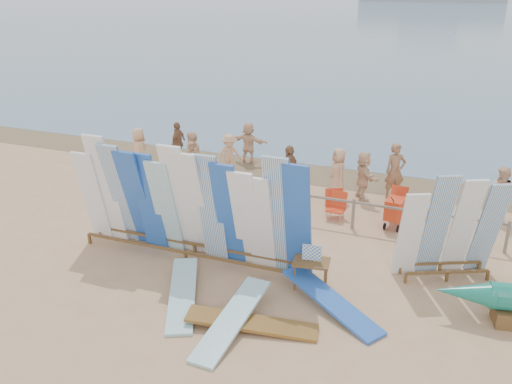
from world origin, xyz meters
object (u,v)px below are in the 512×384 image
at_px(flat_board_b, 232,328).
at_px(beachgoer_8, 502,195).
at_px(beachgoer_4, 290,172).
at_px(beachgoer_2, 192,157).
at_px(beachgoer_0, 139,151).
at_px(beach_chair_right, 335,209).
at_px(beach_chair_left, 336,211).
at_px(stroller, 395,212).
at_px(beachgoer_11, 249,143).
at_px(flat_board_c, 252,328).
at_px(main_surfboard_rack, 188,208).
at_px(beachgoer_7, 395,171).
at_px(flat_board_a, 183,300).
at_px(side_surfboard_rack, 450,230).
at_px(beachgoer_6, 338,172).
at_px(vendor_table, 311,273).
at_px(flat_board_d, 331,309).
at_px(beachgoer_5, 364,175).
at_px(beachgoer_1, 192,164).
at_px(beachgoer_extra_1, 178,143).
at_px(beachgoer_3, 229,155).

relative_size(flat_board_b, beachgoer_8, 1.62).
distance_m(beachgoer_8, beachgoer_4, 6.28).
bearing_deg(beachgoer_2, beachgoer_0, -81.73).
bearing_deg(beach_chair_right, beachgoer_4, 126.90).
bearing_deg(beach_chair_left, beachgoer_4, 155.68).
relative_size(stroller, beachgoer_8, 0.68).
height_order(beach_chair_right, beachgoer_11, beachgoer_11).
relative_size(flat_board_c, beach_chair_right, 3.27).
height_order(beachgoer_4, beachgoer_2, beachgoer_4).
xyz_separation_m(main_surfboard_rack, beachgoer_7, (4.14, 6.07, -0.48)).
relative_size(beachgoer_0, beachgoer_7, 0.91).
xyz_separation_m(flat_board_a, beachgoer_7, (3.38, 7.84, 0.92)).
relative_size(side_surfboard_rack, flat_board_c, 1.00).
xyz_separation_m(flat_board_b, beachgoer_6, (0.22, 7.86, 0.82)).
relative_size(flat_board_b, beachgoer_2, 1.51).
bearing_deg(beach_chair_right, beachgoer_11, 112.54).
xyz_separation_m(beachgoer_0, beachgoer_2, (2.22, -0.13, 0.05)).
xyz_separation_m(vendor_table, flat_board_d, (0.67, -0.70, -0.36)).
height_order(flat_board_c, beachgoer_5, beachgoer_5).
distance_m(beachgoer_4, beachgoer_1, 3.42).
height_order(flat_board_a, beach_chair_left, beach_chair_left).
relative_size(flat_board_c, beachgoer_1, 1.72).
bearing_deg(beachgoer_6, beachgoer_2, -115.85).
xyz_separation_m(flat_board_c, beachgoer_extra_1, (-6.67, 8.82, 0.81)).
bearing_deg(main_surfboard_rack, beachgoer_3, 104.73).
relative_size(beachgoer_8, beachgoer_2, 0.94).
bearing_deg(beachgoer_11, beachgoer_5, 165.28).
distance_m(beachgoer_3, beachgoer_7, 5.81).
distance_m(stroller, beachgoer_3, 6.56).
relative_size(beach_chair_left, beachgoer_6, 0.49).
xyz_separation_m(flat_board_a, beach_chair_left, (2.06, 5.56, 0.23)).
bearing_deg(vendor_table, stroller, 64.14).
height_order(main_surfboard_rack, vendor_table, main_surfboard_rack).
relative_size(flat_board_b, beach_chair_left, 3.39).
relative_size(beachgoer_5, beachgoer_1, 1.01).
relative_size(beachgoer_2, beachgoer_6, 1.09).
distance_m(beachgoer_5, beachgoer_11, 5.27).
height_order(flat_board_c, beach_chair_left, beach_chair_left).
distance_m(main_surfboard_rack, beachgoer_0, 7.08).
xyz_separation_m(flat_board_a, beachgoer_5, (2.46, 7.43, 0.79)).
bearing_deg(beach_chair_right, beachgoer_8, -8.76).
bearing_deg(beachgoer_11, vendor_table, 129.88).
relative_size(beachgoer_3, beachgoer_11, 0.97).
relative_size(flat_board_c, beachgoer_4, 1.51).
relative_size(side_surfboard_rack, beachgoer_8, 1.61).
bearing_deg(flat_board_b, beachgoer_3, 117.51).
height_order(beachgoer_2, beachgoer_extra_1, beachgoer_2).
xyz_separation_m(flat_board_d, stroller, (0.61, 4.79, 0.45)).
bearing_deg(beachgoer_2, stroller, 92.74).
distance_m(flat_board_d, beachgoer_1, 8.41).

